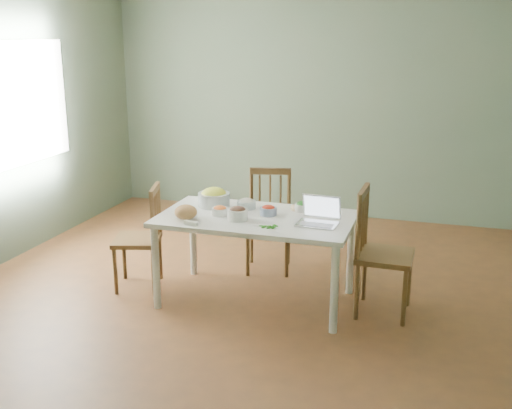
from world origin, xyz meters
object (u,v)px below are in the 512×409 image
(chair_left, at_px, (137,237))
(chair_right, at_px, (385,253))
(chair_far, at_px, (269,222))
(bowl_squash, at_px, (214,197))
(dining_table, at_px, (256,259))
(bread_boule, at_px, (186,212))
(laptop, at_px, (317,212))

(chair_left, xyz_separation_m, chair_right, (2.12, 0.11, 0.05))
(chair_far, relative_size, bowl_squash, 3.49)
(chair_right, bearing_deg, bowl_squash, 86.99)
(bowl_squash, bearing_deg, dining_table, -22.99)
(dining_table, height_order, chair_far, chair_far)
(bread_boule, bearing_deg, bowl_squash, 79.75)
(chair_far, relative_size, chair_left, 1.04)
(dining_table, relative_size, bowl_squash, 5.79)
(bread_boule, xyz_separation_m, laptop, (1.03, 0.16, 0.05))
(dining_table, xyz_separation_m, laptop, (0.52, -0.08, 0.47))
(chair_far, distance_m, chair_right, 1.29)
(chair_right, relative_size, laptop, 3.29)
(chair_far, xyz_separation_m, laptop, (0.62, -0.78, 0.37))
(dining_table, height_order, laptop, laptop)
(bread_boule, height_order, laptop, laptop)
(dining_table, relative_size, laptop, 5.09)
(bread_boule, height_order, bowl_squash, bowl_squash)
(chair_left, height_order, bread_boule, chair_left)
(dining_table, height_order, bowl_squash, bowl_squash)
(chair_right, height_order, laptop, chair_right)
(laptop, bearing_deg, bowl_squash, 167.48)
(dining_table, bearing_deg, laptop, -8.97)
(chair_right, xyz_separation_m, bowl_squash, (-1.47, 0.10, 0.31))
(bowl_squash, bearing_deg, chair_right, -4.00)
(chair_far, height_order, chair_left, chair_far)
(dining_table, relative_size, chair_left, 1.72)
(chair_right, bearing_deg, chair_far, 62.52)
(chair_right, bearing_deg, dining_table, 95.47)
(dining_table, bearing_deg, chair_left, -178.53)
(bowl_squash, bearing_deg, laptop, -15.59)
(chair_right, bearing_deg, chair_left, 93.94)
(chair_left, bearing_deg, dining_table, 74.73)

